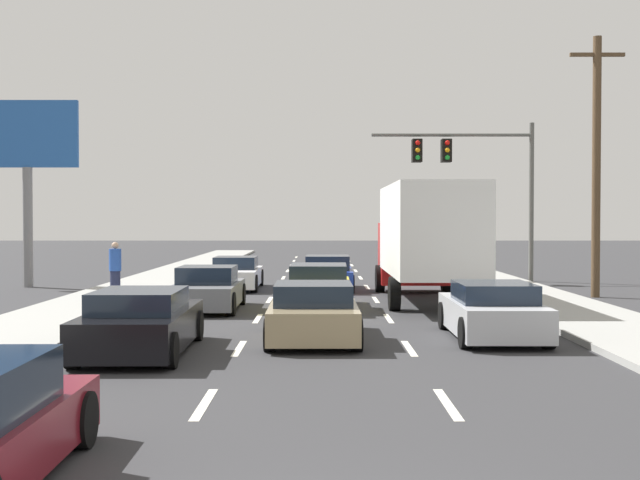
{
  "coord_description": "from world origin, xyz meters",
  "views": [
    {
      "loc": [
        -0.08,
        -5.46,
        2.58
      ],
      "look_at": [
        -0.17,
        13.05,
        2.12
      ],
      "focal_mm": 46.68,
      "sensor_mm": 36.0,
      "label": 1
    }
  ],
  "objects_px": {
    "car_silver": "(496,312)",
    "utility_pole_mid": "(600,163)",
    "traffic_signal_mast": "(469,164)",
    "car_blue": "(331,274)",
    "roadside_billboard": "(31,156)",
    "pedestrian_near_corner": "(119,269)",
    "car_yellow": "(322,288)",
    "car_black": "(145,323)",
    "car_tan": "(317,314)",
    "box_truck": "(430,235)",
    "car_gray": "(211,290)",
    "car_white": "(240,274)"
  },
  "relations": [
    {
      "from": "car_tan",
      "to": "roadside_billboard",
      "type": "distance_m",
      "value": 18.19
    },
    {
      "from": "car_blue",
      "to": "roadside_billboard",
      "type": "height_order",
      "value": "roadside_billboard"
    },
    {
      "from": "car_blue",
      "to": "car_silver",
      "type": "xyz_separation_m",
      "value": [
        3.45,
        -12.35,
        0.0
      ]
    },
    {
      "from": "car_tan",
      "to": "pedestrian_near_corner",
      "type": "height_order",
      "value": "pedestrian_near_corner"
    },
    {
      "from": "car_silver",
      "to": "roadside_billboard",
      "type": "height_order",
      "value": "roadside_billboard"
    },
    {
      "from": "car_black",
      "to": "car_tan",
      "type": "bearing_deg",
      "value": 28.35
    },
    {
      "from": "car_yellow",
      "to": "roadside_billboard",
      "type": "xyz_separation_m",
      "value": [
        -11.06,
        7.67,
        4.4
      ]
    },
    {
      "from": "car_black",
      "to": "car_yellow",
      "type": "height_order",
      "value": "car_yellow"
    },
    {
      "from": "car_silver",
      "to": "utility_pole_mid",
      "type": "xyz_separation_m",
      "value": [
        5.39,
        9.51,
        3.86
      ]
    },
    {
      "from": "car_gray",
      "to": "car_tan",
      "type": "xyz_separation_m",
      "value": [
        3.06,
        -5.89,
        0.0
      ]
    },
    {
      "from": "box_truck",
      "to": "car_silver",
      "type": "relative_size",
      "value": 2.24
    },
    {
      "from": "traffic_signal_mast",
      "to": "pedestrian_near_corner",
      "type": "distance_m",
      "value": 15.35
    },
    {
      "from": "car_white",
      "to": "roadside_billboard",
      "type": "distance_m",
      "value": 9.18
    },
    {
      "from": "car_yellow",
      "to": "pedestrian_near_corner",
      "type": "relative_size",
      "value": 2.46
    },
    {
      "from": "car_black",
      "to": "car_blue",
      "type": "xyz_separation_m",
      "value": [
        3.72,
        14.36,
        -0.01
      ]
    },
    {
      "from": "car_white",
      "to": "car_tan",
      "type": "distance_m",
      "value": 13.29
    },
    {
      "from": "car_black",
      "to": "car_yellow",
      "type": "xyz_separation_m",
      "value": [
        3.4,
        7.94,
        0.02
      ]
    },
    {
      "from": "car_black",
      "to": "roadside_billboard",
      "type": "bearing_deg",
      "value": 116.11
    },
    {
      "from": "pedestrian_near_corner",
      "to": "car_yellow",
      "type": "bearing_deg",
      "value": -21.24
    },
    {
      "from": "car_silver",
      "to": "car_gray",
      "type": "bearing_deg",
      "value": 140.81
    },
    {
      "from": "car_white",
      "to": "car_silver",
      "type": "relative_size",
      "value": 1.02
    },
    {
      "from": "car_white",
      "to": "box_truck",
      "type": "bearing_deg",
      "value": -37.86
    },
    {
      "from": "car_tan",
      "to": "box_truck",
      "type": "relative_size",
      "value": 0.47
    },
    {
      "from": "car_gray",
      "to": "box_truck",
      "type": "distance_m",
      "value": 6.99
    },
    {
      "from": "car_black",
      "to": "car_blue",
      "type": "height_order",
      "value": "car_blue"
    },
    {
      "from": "car_white",
      "to": "car_gray",
      "type": "distance_m",
      "value": 7.07
    },
    {
      "from": "car_silver",
      "to": "utility_pole_mid",
      "type": "bearing_deg",
      "value": 60.47
    },
    {
      "from": "car_black",
      "to": "car_tan",
      "type": "xyz_separation_m",
      "value": [
        3.3,
        1.78,
        -0.01
      ]
    },
    {
      "from": "car_gray",
      "to": "car_blue",
      "type": "distance_m",
      "value": 7.55
    },
    {
      "from": "car_blue",
      "to": "pedestrian_near_corner",
      "type": "xyz_separation_m",
      "value": [
        -6.79,
        -3.9,
        0.43
      ]
    },
    {
      "from": "car_white",
      "to": "pedestrian_near_corner",
      "type": "relative_size",
      "value": 2.42
    },
    {
      "from": "pedestrian_near_corner",
      "to": "traffic_signal_mast",
      "type": "bearing_deg",
      "value": 32.66
    },
    {
      "from": "car_blue",
      "to": "box_truck",
      "type": "relative_size",
      "value": 0.44
    },
    {
      "from": "utility_pole_mid",
      "to": "car_gray",
      "type": "bearing_deg",
      "value": -162.62
    },
    {
      "from": "car_black",
      "to": "car_silver",
      "type": "bearing_deg",
      "value": 15.69
    },
    {
      "from": "car_tan",
      "to": "box_truck",
      "type": "height_order",
      "value": "box_truck"
    },
    {
      "from": "car_silver",
      "to": "roadside_billboard",
      "type": "bearing_deg",
      "value": 137.46
    },
    {
      "from": "car_gray",
      "to": "car_tan",
      "type": "bearing_deg",
      "value": -62.52
    },
    {
      "from": "box_truck",
      "to": "traffic_signal_mast",
      "type": "height_order",
      "value": "traffic_signal_mast"
    },
    {
      "from": "pedestrian_near_corner",
      "to": "utility_pole_mid",
      "type": "bearing_deg",
      "value": 3.88
    },
    {
      "from": "car_yellow",
      "to": "car_silver",
      "type": "relative_size",
      "value": 1.04
    },
    {
      "from": "traffic_signal_mast",
      "to": "utility_pole_mid",
      "type": "xyz_separation_m",
      "value": [
        3.12,
        -6.96,
        -0.43
      ]
    },
    {
      "from": "car_black",
      "to": "car_silver",
      "type": "height_order",
      "value": "car_black"
    },
    {
      "from": "car_tan",
      "to": "car_white",
      "type": "bearing_deg",
      "value": 102.92
    },
    {
      "from": "car_black",
      "to": "pedestrian_near_corner",
      "type": "xyz_separation_m",
      "value": [
        -3.07,
        10.46,
        0.42
      ]
    },
    {
      "from": "car_gray",
      "to": "box_truck",
      "type": "bearing_deg",
      "value": 17.89
    },
    {
      "from": "car_silver",
      "to": "car_white",
      "type": "bearing_deg",
      "value": 118.28
    },
    {
      "from": "traffic_signal_mast",
      "to": "roadside_billboard",
      "type": "bearing_deg",
      "value": -170.48
    },
    {
      "from": "car_blue",
      "to": "car_white",
      "type": "bearing_deg",
      "value": 173.73
    },
    {
      "from": "car_blue",
      "to": "traffic_signal_mast",
      "type": "height_order",
      "value": "traffic_signal_mast"
    }
  ]
}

